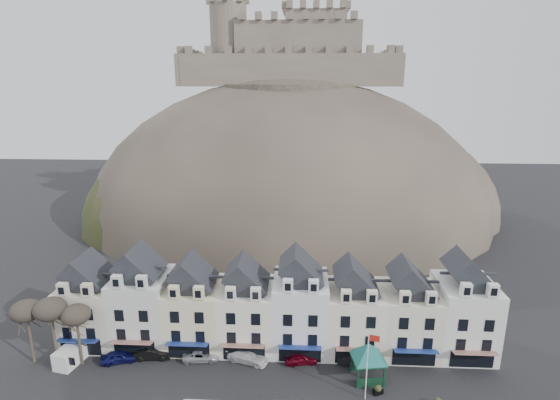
# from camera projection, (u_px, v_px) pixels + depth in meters

# --- Properties ---
(townhouse_terrace) EXTENTS (54.40, 9.35, 11.80)m
(townhouse_terrace) POSITION_uv_depth(u_px,v_px,m) (275.00, 307.00, 55.71)
(townhouse_terrace) COLOR beige
(townhouse_terrace) RESTS_ON ground
(castle_hill) EXTENTS (100.00, 76.00, 68.00)m
(castle_hill) POSITION_uv_depth(u_px,v_px,m) (293.00, 219.00, 108.07)
(castle_hill) COLOR #38322B
(castle_hill) RESTS_ON ground
(castle) EXTENTS (50.20, 22.20, 22.00)m
(castle) POSITION_uv_depth(u_px,v_px,m) (292.00, 51.00, 104.27)
(castle) COLOR #66594E
(castle) RESTS_ON ground
(tree_left_far) EXTENTS (3.61, 3.61, 8.24)m
(tree_left_far) POSITION_uv_depth(u_px,v_px,m) (26.00, 311.00, 51.50)
(tree_left_far) COLOR #3A3225
(tree_left_far) RESTS_ON ground
(tree_left_mid) EXTENTS (3.78, 3.78, 8.64)m
(tree_left_mid) POSITION_uv_depth(u_px,v_px,m) (50.00, 309.00, 51.25)
(tree_left_mid) COLOR #3A3225
(tree_left_mid) RESTS_ON ground
(tree_left_near) EXTENTS (3.43, 3.43, 7.84)m
(tree_left_near) POSITION_uv_depth(u_px,v_px,m) (76.00, 315.00, 51.28)
(tree_left_near) COLOR #3A3225
(tree_left_near) RESTS_ON ground
(bus_shelter) EXTENTS (7.17, 7.17, 4.60)m
(bus_shelter) POSITION_uv_depth(u_px,v_px,m) (368.00, 352.00, 49.38)
(bus_shelter) COLOR black
(bus_shelter) RESTS_ON ground
(flagpole) EXTENTS (1.14, 0.40, 8.17)m
(flagpole) POSITION_uv_depth(u_px,v_px,m) (368.00, 362.00, 45.85)
(flagpole) COLOR silver
(flagpole) RESTS_ON ground
(white_van) EXTENTS (3.05, 5.19, 2.22)m
(white_van) POSITION_uv_depth(u_px,v_px,m) (73.00, 353.00, 53.22)
(white_van) COLOR white
(white_van) RESTS_ON ground
(planter_west) EXTENTS (1.24, 0.94, 1.11)m
(planter_west) POSITION_uv_depth(u_px,v_px,m) (378.00, 390.00, 47.73)
(planter_west) COLOR black
(planter_west) RESTS_ON ground
(car_navy) EXTENTS (4.57, 2.93, 1.45)m
(car_navy) POSITION_uv_depth(u_px,v_px,m) (119.00, 357.00, 53.15)
(car_navy) COLOR #0E1046
(car_navy) RESTS_ON ground
(car_black) EXTENTS (4.65, 2.00, 1.49)m
(car_black) POSITION_uv_depth(u_px,v_px,m) (152.00, 353.00, 53.85)
(car_black) COLOR black
(car_black) RESTS_ON ground
(car_silver) EXTENTS (4.59, 2.49, 1.25)m
(car_silver) POSITION_uv_depth(u_px,v_px,m) (201.00, 355.00, 53.57)
(car_silver) COLOR #B5B9BD
(car_silver) RESTS_ON ground
(car_white) EXTENTS (5.57, 3.58, 1.50)m
(car_white) POSITION_uv_depth(u_px,v_px,m) (248.00, 356.00, 53.25)
(car_white) COLOR white
(car_white) RESTS_ON ground
(car_maroon) EXTENTS (4.17, 2.25, 1.35)m
(car_maroon) POSITION_uv_depth(u_px,v_px,m) (301.00, 358.00, 52.94)
(car_maroon) COLOR #5F0515
(car_maroon) RESTS_ON ground
(car_charcoal) EXTENTS (4.25, 2.01, 1.35)m
(car_charcoal) POSITION_uv_depth(u_px,v_px,m) (354.00, 360.00, 52.61)
(car_charcoal) COLOR black
(car_charcoal) RESTS_ON ground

